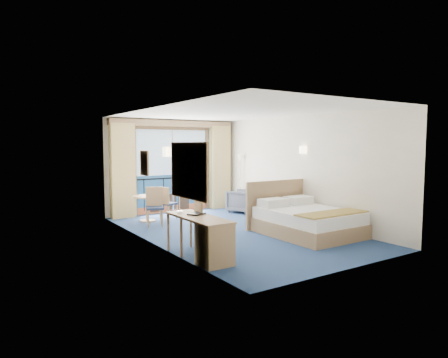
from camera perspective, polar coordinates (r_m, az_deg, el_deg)
floor at (r=9.18m, az=1.57°, el=-7.52°), size 6.50×6.50×0.00m
room_walls at (r=8.97m, az=1.59°, el=3.64°), size 4.04×6.54×2.72m
balcony_door at (r=11.78m, az=-7.38°, el=0.84°), size 2.36×0.03×2.52m
curtain_left at (r=11.05m, az=-14.28°, el=1.13°), size 0.65×0.22×2.55m
curtain_right at (r=12.40m, az=-0.59°, el=1.69°), size 0.65×0.22×2.55m
pelmet at (r=11.66m, az=-7.17°, el=7.86°), size 3.80×0.25×0.18m
mirror at (r=6.67m, az=-5.03°, el=1.19°), size 0.05×1.25×0.95m
wall_print at (r=8.44m, az=-11.28°, el=2.25°), size 0.04×0.42×0.52m
sconce_left at (r=7.48m, az=-8.09°, el=3.87°), size 0.18×0.18×0.18m
sconce_right at (r=10.09m, az=11.21°, el=4.11°), size 0.18×0.18×0.18m
bed at (r=9.04m, az=11.58°, el=-5.78°), size 1.79×2.13×1.13m
nightstand at (r=10.31m, az=9.23°, el=-4.54°), size 0.45×0.43×0.59m
phone at (r=10.25m, az=9.32°, el=-2.71°), size 0.22×0.20×0.08m
armchair at (r=11.70m, az=2.54°, el=-3.15°), size 0.96×0.97×0.67m
floor_lamp at (r=12.05m, az=2.38°, el=1.55°), size 0.23×0.23×1.67m
desk at (r=6.72m, az=-1.87°, el=-8.65°), size 0.54×1.56×0.73m
desk_chair at (r=7.47m, az=-2.82°, el=-6.07°), size 0.52×0.51×0.99m
folder at (r=7.19m, az=-3.94°, el=-4.97°), size 0.36×0.32×0.03m
desk_lamp at (r=7.36m, az=-6.35°, el=-2.51°), size 0.11×0.11×0.40m
round_table at (r=10.51m, az=-10.90°, el=-3.23°), size 0.74×0.74×0.66m
table_chair_a at (r=10.65m, az=-8.24°, el=-3.15°), size 0.50×0.49×0.87m
table_chair_b at (r=9.86m, az=-9.89°, el=-3.57°), size 0.53×0.53×0.95m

